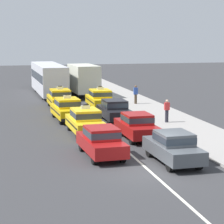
{
  "coord_description": "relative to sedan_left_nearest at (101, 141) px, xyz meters",
  "views": [
    {
      "loc": [
        -6.81,
        -20.69,
        6.33
      ],
      "look_at": [
        0.46,
        9.55,
        1.3
      ],
      "focal_mm": 77.33,
      "sensor_mm": 36.0,
      "label": 1
    }
  ],
  "objects": [
    {
      "name": "taxi_left_third",
      "position": [
        -0.17,
        11.11,
        0.03
      ],
      "size": [
        2.02,
        4.64,
        1.96
      ],
      "color": "black",
      "rests_on": "ground"
    },
    {
      "name": "sedan_left_nearest",
      "position": [
        0.0,
        0.0,
        0.0
      ],
      "size": [
        1.96,
        4.38,
        1.58
      ],
      "color": "black",
      "rests_on": "ground"
    },
    {
      "name": "sedan_right_nearest",
      "position": [
        3.2,
        -2.07,
        0.0
      ],
      "size": [
        1.89,
        4.35,
        1.58
      ],
      "color": "black",
      "rests_on": "ground"
    },
    {
      "name": "ground_plane",
      "position": [
        1.62,
        -3.27,
        -0.85
      ],
      "size": [
        160.0,
        160.0,
        0.0
      ],
      "primitive_type": "plane",
      "color": "#353538"
    },
    {
      "name": "sedan_right_third",
      "position": [
        3.14,
        9.97,
        0.0
      ],
      "size": [
        1.82,
        4.32,
        1.58
      ],
      "color": "black",
      "rests_on": "ground"
    },
    {
      "name": "pedestrian_near_crosswalk",
      "position": [
        6.92,
        17.29,
        0.14
      ],
      "size": [
        0.36,
        0.24,
        1.66
      ],
      "color": "#473828",
      "rests_on": "sidewalk_curb"
    },
    {
      "name": "bus_left_fifth",
      "position": [
        0.13,
        26.63,
        0.97
      ],
      "size": [
        2.78,
        11.26,
        3.22
      ],
      "color": "black",
      "rests_on": "ground"
    },
    {
      "name": "taxi_right_fourth",
      "position": [
        3.38,
        16.06,
        0.03
      ],
      "size": [
        1.87,
        4.58,
        1.96
      ],
      "color": "black",
      "rests_on": "ground"
    },
    {
      "name": "pedestrian_mid_block",
      "position": [
        6.46,
        7.87,
        0.12
      ],
      "size": [
        0.36,
        0.24,
        1.62
      ],
      "color": "#23232D",
      "rests_on": "sidewalk_curb"
    },
    {
      "name": "taxi_left_fourth",
      "position": [
        0.07,
        17.06,
        0.03
      ],
      "size": [
        1.86,
        4.58,
        1.96
      ],
      "color": "black",
      "rests_on": "ground"
    },
    {
      "name": "lane_stripe_left_right",
      "position": [
        1.62,
        16.73,
        -0.84
      ],
      "size": [
        0.14,
        80.0,
        0.01
      ],
      "primitive_type": "cube",
      "color": "silver",
      "rests_on": "ground"
    },
    {
      "name": "sedan_left_sixth",
      "position": [
        0.21,
        35.02,
        0.0
      ],
      "size": [
        1.99,
        4.39,
        1.58
      ],
      "color": "black",
      "rests_on": "ground"
    },
    {
      "name": "box_truck_right_fifth",
      "position": [
        3.33,
        24.63,
        0.93
      ],
      "size": [
        2.58,
        7.07,
        3.27
      ],
      "color": "black",
      "rests_on": "ground"
    },
    {
      "name": "sidewalk_curb",
      "position": [
        7.22,
        11.73,
        -0.77
      ],
      "size": [
        4.0,
        90.0,
        0.15
      ],
      "primitive_type": "cube",
      "color": "#9E9993",
      "rests_on": "ground"
    },
    {
      "name": "sedan_right_second",
      "position": [
        3.02,
        3.73,
        0.0
      ],
      "size": [
        1.84,
        4.33,
        1.58
      ],
      "color": "black",
      "rests_on": "ground"
    },
    {
      "name": "taxi_right_sixth",
      "position": [
        3.06,
        31.34,
        0.03
      ],
      "size": [
        2.03,
        4.64,
        1.96
      ],
      "color": "black",
      "rests_on": "ground"
    },
    {
      "name": "taxi_left_second",
      "position": [
        0.19,
        5.73,
        0.03
      ],
      "size": [
        1.93,
        4.6,
        1.96
      ],
      "color": "black",
      "rests_on": "ground"
    }
  ]
}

